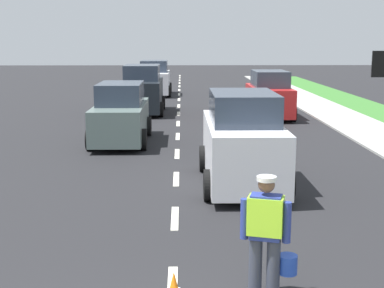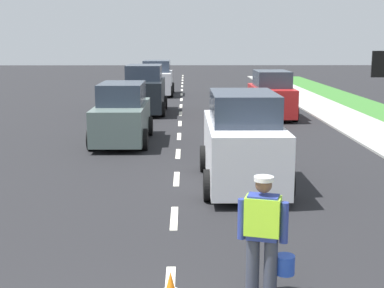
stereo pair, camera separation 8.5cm
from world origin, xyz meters
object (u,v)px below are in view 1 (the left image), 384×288
object	(u,v)px
car_oncoming_second	(142,91)
car_oncoming_lead	(121,115)
road_worker	(267,231)
car_parked_far	(269,96)
car_oncoming_third	(154,79)
car_outgoing_ahead	(242,142)

from	to	relation	value
car_oncoming_second	car_oncoming_lead	size ratio (longest dim) A/B	1.01
road_worker	car_oncoming_lead	xyz separation A→B (m)	(-3.15, 11.22, -0.01)
car_parked_far	car_oncoming_lead	bearing A→B (deg)	-135.63
car_parked_far	car_oncoming_lead	distance (m)	8.26
road_worker	car_oncoming_lead	world-z (taller)	car_oncoming_lead
car_oncoming_second	car_oncoming_third	distance (m)	8.34
car_parked_far	car_oncoming_second	xyz separation A→B (m)	(-5.71, 1.63, 0.09)
car_parked_far	car_oncoming_third	xyz separation A→B (m)	(-5.54, 9.97, 0.04)
road_worker	car_oncoming_second	world-z (taller)	car_oncoming_second
car_oncoming_third	car_outgoing_ahead	bearing A→B (deg)	-81.70
car_parked_far	car_oncoming_second	bearing A→B (deg)	164.04
car_oncoming_second	car_oncoming_lead	distance (m)	7.41
car_outgoing_ahead	car_oncoming_third	distance (m)	21.44
car_oncoming_second	car_oncoming_third	world-z (taller)	car_oncoming_second
road_worker	car_oncoming_third	distance (m)	27.11
road_worker	car_oncoming_second	bearing A→B (deg)	99.02
car_parked_far	car_oncoming_lead	world-z (taller)	car_parked_far
car_oncoming_second	road_worker	bearing A→B (deg)	-80.98
road_worker	car_oncoming_third	size ratio (longest dim) A/B	0.39
road_worker	car_outgoing_ahead	distance (m)	5.76
road_worker	car_oncoming_lead	bearing A→B (deg)	105.70
car_oncoming_second	car_outgoing_ahead	bearing A→B (deg)	-75.79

